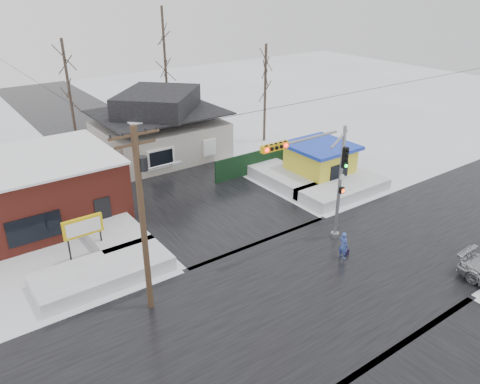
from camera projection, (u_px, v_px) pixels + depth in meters
ground at (323, 284)px, 24.10m from camera, size 120.00×120.00×0.00m
road_ns at (323, 283)px, 24.10m from camera, size 10.00×120.00×0.02m
road_ew at (323, 283)px, 24.10m from camera, size 120.00×10.00×0.02m
snowbank_nw at (103, 272)px, 24.32m from camera, size 7.00×3.00×0.80m
snowbank_ne at (343, 189)px, 33.87m from camera, size 7.00×3.00×0.80m
snowbank_nside_w at (105, 224)px, 29.07m from camera, size 3.00×8.00×0.80m
snowbank_nside_e at (278, 174)px, 36.49m from camera, size 3.00×8.00×0.80m
traffic_signal at (322, 174)px, 25.68m from camera, size 6.05×0.68×7.00m
utility_pole at (143, 211)px, 20.33m from camera, size 3.15×0.44×9.00m
brick_building at (16, 194)px, 29.19m from camera, size 12.20×8.20×4.12m
marquee_sign at (83, 228)px, 25.52m from camera, size 2.20×0.21×2.55m
house at (159, 127)px, 40.28m from camera, size 10.40×8.40×5.76m
kiosk at (320, 162)px, 35.89m from camera, size 4.60×4.60×2.88m
fence at (257, 162)px, 37.49m from camera, size 8.00×0.12×1.80m
tree_far_left at (65, 64)px, 37.81m from camera, size 3.00×3.00×10.00m
tree_far_mid at (163, 33)px, 43.92m from camera, size 3.00×3.00×12.00m
tree_far_right at (266, 65)px, 42.21m from camera, size 3.00×3.00×9.00m
pedestrian at (343, 246)px, 25.96m from camera, size 0.41×0.61×1.63m
shopping_bag at (347, 253)px, 26.48m from camera, size 0.30×0.16×0.35m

